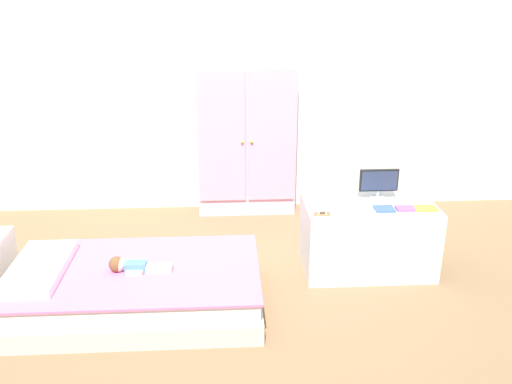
# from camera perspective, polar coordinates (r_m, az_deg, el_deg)

# --- Properties ---
(ground_plane) EXTENTS (10.00, 10.00, 0.02)m
(ground_plane) POSITION_cam_1_polar(r_m,az_deg,el_deg) (3.69, -3.23, -10.85)
(ground_plane) COLOR brown
(back_wall) EXTENTS (6.40, 0.05, 2.70)m
(back_wall) POSITION_cam_1_polar(r_m,az_deg,el_deg) (4.74, -3.68, 13.90)
(back_wall) COLOR silver
(back_wall) RESTS_ON ground_plane
(bed) EXTENTS (1.56, 0.91, 0.27)m
(bed) POSITION_cam_1_polar(r_m,az_deg,el_deg) (3.56, -12.52, -9.90)
(bed) COLOR beige
(bed) RESTS_ON ground_plane
(pillow) EXTENTS (0.32, 0.65, 0.06)m
(pillow) POSITION_cam_1_polar(r_m,az_deg,el_deg) (3.62, -21.93, -7.41)
(pillow) COLOR white
(pillow) RESTS_ON bed
(doll) EXTENTS (0.39, 0.14, 0.10)m
(doll) POSITION_cam_1_polar(r_m,az_deg,el_deg) (3.46, -13.28, -7.55)
(doll) COLOR #4C84C6
(doll) RESTS_ON bed
(wardrobe) EXTENTS (0.85, 0.26, 1.38)m
(wardrobe) POSITION_cam_1_polar(r_m,az_deg,el_deg) (4.71, -1.03, 5.74)
(wardrobe) COLOR #EFADCC
(wardrobe) RESTS_ON ground_plane
(tv_stand) EXTENTS (0.91, 0.53, 0.51)m
(tv_stand) POSITION_cam_1_polar(r_m,az_deg,el_deg) (3.96, 11.64, -4.60)
(tv_stand) COLOR silver
(tv_stand) RESTS_ON ground_plane
(tv_monitor) EXTENTS (0.28, 0.10, 0.22)m
(tv_monitor) POSITION_cam_1_polar(r_m,az_deg,el_deg) (3.91, 12.82, 1.05)
(tv_monitor) COLOR #99999E
(tv_monitor) RESTS_ON tv_stand
(rocking_horse_toy) EXTENTS (0.11, 0.04, 0.13)m
(rocking_horse_toy) POSITION_cam_1_polar(r_m,az_deg,el_deg) (3.59, 7.17, -1.49)
(rocking_horse_toy) COLOR #8E6642
(rocking_horse_toy) RESTS_ON tv_stand
(book_blue) EXTENTS (0.13, 0.11, 0.02)m
(book_blue) POSITION_cam_1_polar(r_m,az_deg,el_deg) (3.77, 13.37, -1.75)
(book_blue) COLOR blue
(book_blue) RESTS_ON tv_stand
(book_purple) EXTENTS (0.12, 0.09, 0.01)m
(book_purple) POSITION_cam_1_polar(r_m,az_deg,el_deg) (3.81, 15.46, -1.69)
(book_purple) COLOR #8E51B2
(book_purple) RESTS_ON tv_stand
(book_orange) EXTENTS (0.16, 0.11, 0.01)m
(book_orange) POSITION_cam_1_polar(r_m,az_deg,el_deg) (3.86, 17.38, -1.64)
(book_orange) COLOR orange
(book_orange) RESTS_ON tv_stand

